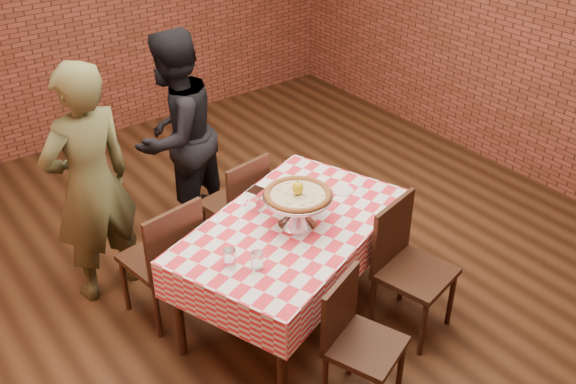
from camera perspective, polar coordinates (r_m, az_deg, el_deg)
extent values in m
plane|color=black|center=(4.89, -1.11, -7.37)|extent=(6.00, 6.00, 0.00)
cube|color=#3C2213|center=(4.34, 0.28, -6.95)|extent=(1.77, 1.40, 0.75)
cylinder|color=beige|center=(4.01, 0.87, -0.28)|extent=(0.57, 0.57, 0.03)
ellipsoid|color=yellow|center=(3.98, 0.87, 0.35)|extent=(0.10, 0.10, 0.09)
cylinder|color=white|center=(3.71, -2.75, -6.10)|extent=(0.09, 0.09, 0.11)
cylinder|color=white|center=(3.74, -5.15, -5.82)|extent=(0.09, 0.09, 0.11)
cylinder|color=white|center=(4.45, 4.86, 0.12)|extent=(0.19, 0.19, 0.01)
cube|color=white|center=(4.45, 6.48, 0.01)|extent=(0.06, 0.05, 0.00)
cube|color=white|center=(4.52, 6.33, 0.59)|extent=(0.06, 0.05, 0.00)
cube|color=silver|center=(4.22, -2.86, -0.63)|extent=(0.12, 0.11, 0.14)
imported|color=#4B4E2B|center=(4.49, -17.00, 0.58)|extent=(0.69, 0.51, 1.73)
imported|color=black|center=(5.08, -9.86, 4.92)|extent=(1.00, 0.90, 1.67)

